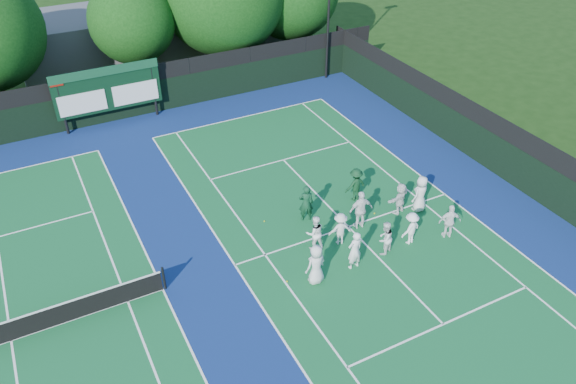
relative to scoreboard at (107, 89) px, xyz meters
name	(u,v)px	position (x,y,z in m)	size (l,w,h in m)	color
ground	(361,240)	(7.01, -15.59, -2.19)	(120.00, 120.00, 0.00)	#16340E
court_apron	(223,269)	(1.01, -14.59, -2.19)	(34.00, 32.00, 0.01)	navy
near_court	(348,227)	(7.01, -14.59, -2.18)	(11.05, 23.85, 0.01)	#135D2E
left_court	(11,340)	(-6.99, -14.59, -2.18)	(11.05, 23.85, 0.01)	#135D2E
back_fence	(126,97)	(1.01, 0.41, -0.83)	(34.00, 0.08, 3.00)	black
divider_fence_right	(505,153)	(16.01, -14.59, -0.83)	(0.08, 32.00, 3.00)	black
scoreboard	(107,89)	(0.00, 0.00, 0.00)	(6.00, 0.21, 3.55)	black
clubhouse	(152,34)	(5.01, 8.41, -0.19)	(18.00, 6.00, 4.00)	#57575C
tennis_net	(7,331)	(-6.99, -14.59, -1.70)	(11.30, 0.10, 1.10)	black
tree_c	(134,22)	(2.93, 3.99, 2.25)	(5.27, 5.27, 7.22)	black
tennis_ball_0	(287,281)	(2.98, -16.44, -2.16)	(0.07, 0.07, 0.07)	gold
tennis_ball_1	(374,213)	(8.59, -14.32, -2.16)	(0.07, 0.07, 0.07)	gold
tennis_ball_3	(264,221)	(3.84, -12.53, -2.16)	(0.07, 0.07, 0.07)	gold
tennis_ball_4	(303,199)	(6.25, -11.80, -2.16)	(0.07, 0.07, 0.07)	gold
tennis_ball_5	(401,208)	(9.93, -14.54, -2.16)	(0.07, 0.07, 0.07)	gold
player_front_0	(316,264)	(4.00, -16.91, -1.30)	(0.87, 0.57, 1.79)	silver
player_front_1	(355,250)	(5.78, -16.89, -1.30)	(0.65, 0.43, 1.78)	white
player_front_2	(385,238)	(7.38, -16.72, -1.41)	(0.76, 0.59, 1.56)	white
player_front_3	(411,228)	(8.75, -16.68, -1.42)	(0.99, 0.57, 1.54)	white
player_front_4	(450,221)	(10.46, -17.12, -1.37)	(0.97, 0.40, 1.65)	white
player_back_0	(315,233)	(4.96, -15.11, -1.38)	(0.79, 0.61, 1.62)	white
player_back_1	(340,229)	(6.08, -15.33, -1.43)	(0.98, 0.57, 1.52)	silver
player_back_2	(361,210)	(7.45, -14.79, -1.25)	(1.10, 0.46, 1.87)	white
player_back_3	(400,198)	(9.66, -14.70, -1.41)	(1.45, 0.46, 1.56)	silver
player_back_4	(421,194)	(10.58, -14.97, -1.29)	(0.88, 0.57, 1.81)	silver
coach_left	(306,203)	(5.59, -13.23, -1.28)	(0.66, 0.44, 1.82)	#103C23
coach_right	(356,185)	(8.41, -12.91, -1.35)	(1.08, 0.62, 1.68)	#0F371C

